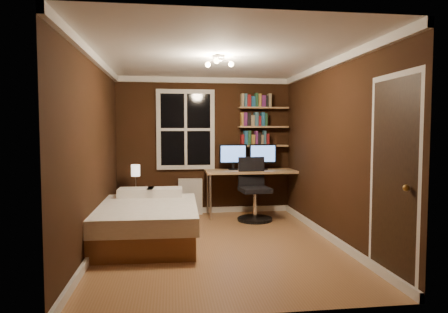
{
  "coord_description": "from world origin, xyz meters",
  "views": [
    {
      "loc": [
        -0.61,
        -5.27,
        1.53
      ],
      "look_at": [
        0.14,
        0.45,
        1.16
      ],
      "focal_mm": 32.0,
      "sensor_mm": 36.0,
      "label": 1
    }
  ],
  "objects": [
    {
      "name": "monitor_right",
      "position": [
        1.05,
        1.84,
        1.05
      ],
      "size": [
        0.5,
        0.12,
        0.46
      ],
      "primitive_type": null,
      "color": "black",
      "rests_on": "desk"
    },
    {
      "name": "window",
      "position": [
        -0.35,
        2.06,
        1.55
      ],
      "size": [
        1.06,
        0.06,
        1.46
      ],
      "primitive_type": "cube",
      "color": "silver",
      "rests_on": "wall_back"
    },
    {
      "name": "door_knob",
      "position": [
        1.55,
        -1.85,
        1.0
      ],
      "size": [
        0.06,
        0.06,
        0.06
      ],
      "primitive_type": "sphere",
      "color": "gold",
      "rests_on": "door"
    },
    {
      "name": "door",
      "position": [
        1.59,
        -1.55,
        1.02
      ],
      "size": [
        0.03,
        0.82,
        2.05
      ],
      "primitive_type": null,
      "color": "black",
      "rests_on": "ground"
    },
    {
      "name": "floor",
      "position": [
        0.0,
        0.0,
        0.0
      ],
      "size": [
        4.2,
        4.2,
        0.0
      ],
      "primitive_type": "plane",
      "color": "#94633B",
      "rests_on": "ground"
    },
    {
      "name": "wall_right",
      "position": [
        1.6,
        0.0,
        1.25
      ],
      "size": [
        0.04,
        4.2,
        2.5
      ],
      "primitive_type": "cube",
      "color": "black",
      "rests_on": "ground"
    },
    {
      "name": "books_row_lower",
      "position": [
        1.08,
        1.98,
        1.38
      ],
      "size": [
        0.54,
        0.16,
        0.23
      ],
      "primitive_type": null,
      "color": "maroon",
      "rests_on": "bookshelf_lower"
    },
    {
      "name": "bedside_lamp",
      "position": [
        -1.23,
        1.7,
        0.73
      ],
      "size": [
        0.15,
        0.15,
        0.44
      ],
      "primitive_type": null,
      "color": "beige",
      "rests_on": "nightstand"
    },
    {
      "name": "wall_left",
      "position": [
        -1.6,
        0.0,
        1.25
      ],
      "size": [
        0.04,
        4.2,
        2.5
      ],
      "primitive_type": "cube",
      "color": "black",
      "rests_on": "ground"
    },
    {
      "name": "bed",
      "position": [
        -0.96,
        0.25,
        0.28
      ],
      "size": [
        1.41,
        1.93,
        0.64
      ],
      "rotation": [
        0.0,
        0.0,
        -0.02
      ],
      "color": "brown",
      "rests_on": "ground"
    },
    {
      "name": "office_chair",
      "position": [
        0.78,
        1.36,
        0.42
      ],
      "size": [
        0.59,
        0.59,
        1.07
      ],
      "rotation": [
        0.0,
        0.0,
        0.1
      ],
      "color": "black",
      "rests_on": "ground"
    },
    {
      "name": "radiator",
      "position": [
        -0.28,
        1.98,
        0.33
      ],
      "size": [
        0.43,
        0.15,
        0.65
      ],
      "primitive_type": "cube",
      "color": "beige",
      "rests_on": "ground"
    },
    {
      "name": "wall_back",
      "position": [
        0.0,
        2.1,
        1.25
      ],
      "size": [
        3.2,
        0.04,
        2.5
      ],
      "primitive_type": "cube",
      "color": "black",
      "rests_on": "ground"
    },
    {
      "name": "monitor_left",
      "position": [
        0.49,
        1.84,
        1.05
      ],
      "size": [
        0.5,
        0.12,
        0.46
      ],
      "primitive_type": null,
      "color": "black",
      "rests_on": "desk"
    },
    {
      "name": "bookshelf_upper",
      "position": [
        1.08,
        1.98,
        1.95
      ],
      "size": [
        0.92,
        0.22,
        0.03
      ],
      "primitive_type": "cube",
      "color": "#987349",
      "rests_on": "wall_back"
    },
    {
      "name": "nightstand",
      "position": [
        -1.23,
        1.7,
        0.26
      ],
      "size": [
        0.49,
        0.49,
        0.51
      ],
      "primitive_type": "cube",
      "rotation": [
        0.0,
        0.0,
        0.23
      ],
      "color": "brown",
      "rests_on": "ground"
    },
    {
      "name": "books_row_middle",
      "position": [
        1.08,
        1.98,
        1.73
      ],
      "size": [
        0.48,
        0.16,
        0.23
      ],
      "primitive_type": null,
      "color": "#1B527B",
      "rests_on": "bookshelf_middle"
    },
    {
      "name": "bookshelf_lower",
      "position": [
        1.08,
        1.98,
        1.25
      ],
      "size": [
        0.92,
        0.22,
        0.03
      ],
      "primitive_type": "cube",
      "color": "#987349",
      "rests_on": "wall_back"
    },
    {
      "name": "ceiling",
      "position": [
        0.0,
        0.0,
        2.5
      ],
      "size": [
        3.2,
        4.2,
        0.02
      ],
      "primitive_type": "cube",
      "color": "white",
      "rests_on": "wall_back"
    },
    {
      "name": "books_row_upper",
      "position": [
        1.08,
        1.98,
        2.08
      ],
      "size": [
        0.54,
        0.16,
        0.23
      ],
      "primitive_type": null,
      "color": "#224F2F",
      "rests_on": "bookshelf_upper"
    },
    {
      "name": "desk_lamp",
      "position": [
        1.66,
        1.64,
        1.04
      ],
      "size": [
        0.14,
        0.32,
        0.44
      ],
      "primitive_type": null,
      "color": "silver",
      "rests_on": "desk"
    },
    {
      "name": "ceiling_fixture",
      "position": [
        0.0,
        -0.1,
        2.4
      ],
      "size": [
        0.44,
        0.44,
        0.18
      ],
      "primitive_type": null,
      "color": "beige",
      "rests_on": "ceiling"
    },
    {
      "name": "bookshelf_middle",
      "position": [
        1.08,
        1.98,
        1.6
      ],
      "size": [
        0.92,
        0.22,
        0.03
      ],
      "primitive_type": "cube",
      "color": "#987349",
      "rests_on": "wall_back"
    },
    {
      "name": "desk",
      "position": [
        0.85,
        1.76,
        0.76
      ],
      "size": [
        1.73,
        0.65,
        0.82
      ],
      "color": "#987349",
      "rests_on": "ground"
    }
  ]
}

